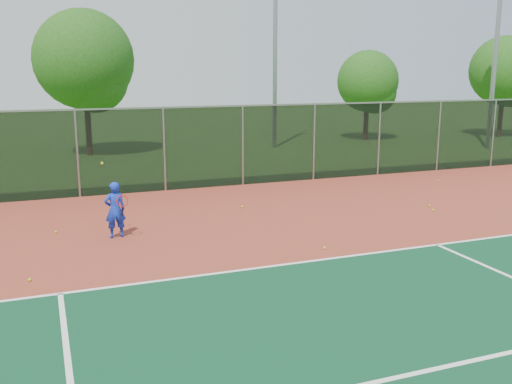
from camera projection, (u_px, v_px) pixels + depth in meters
ground at (452, 302)px, 10.90m from camera, size 120.00×120.00×0.00m
court_apron at (392, 268)px, 12.72m from camera, size 30.00×20.00×0.02m
fence_back at (243, 145)px, 21.53m from camera, size 30.00×0.06×3.03m
tennis_player at (115, 210)px, 14.84m from camera, size 0.59×0.61×2.01m
practice_ball_0 at (30, 280)px, 11.87m from camera, size 0.07×0.07×0.07m
practice_ball_1 at (325, 248)px, 13.99m from camera, size 0.07×0.07×0.07m
practice_ball_2 at (438, 181)px, 22.44m from camera, size 0.07×0.07×0.07m
practice_ball_3 at (56, 232)px, 15.36m from camera, size 0.07×0.07×0.07m
practice_ball_4 at (430, 205)px, 18.35m from camera, size 0.07×0.07×0.07m
practice_ball_5 at (433, 210)px, 17.75m from camera, size 0.07×0.07×0.07m
practice_ball_6 at (242, 207)px, 18.18m from camera, size 0.07×0.07×0.07m
floodlight_n at (275, 31)px, 31.10m from camera, size 0.90×0.40×11.29m
floodlight_ne at (498, 30)px, 30.52m from camera, size 0.90×0.40×11.29m
tree_back_left at (87, 64)px, 28.51m from camera, size 4.99×4.99×7.32m
tree_back_mid at (369, 84)px, 35.16m from camera, size 3.76×3.76×5.52m
tree_back_right at (506, 74)px, 36.77m from camera, size 4.42×4.42×6.49m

